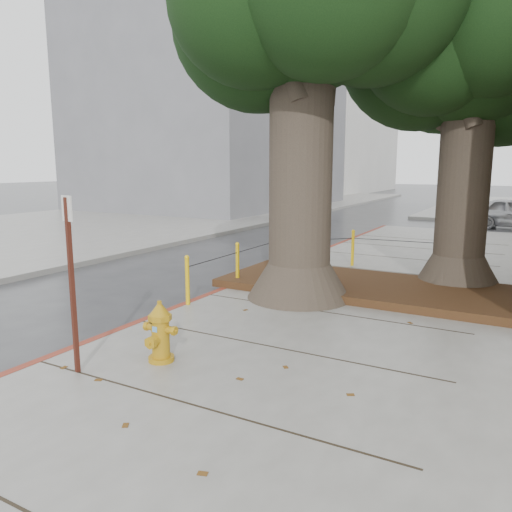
% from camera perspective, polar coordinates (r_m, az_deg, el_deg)
% --- Properties ---
extents(ground, '(140.00, 140.00, 0.00)m').
position_cam_1_polar(ground, '(7.60, -1.60, -10.73)').
color(ground, '#28282B').
rests_on(ground, ground).
extents(sidewalk_opposite, '(14.00, 60.00, 0.15)m').
position_cam_1_polar(sidewalk_opposite, '(24.02, -18.36, 3.45)').
color(sidewalk_opposite, slate).
rests_on(sidewalk_opposite, ground).
extents(curb_red, '(0.14, 26.00, 0.16)m').
position_cam_1_polar(curb_red, '(10.61, -3.98, -4.19)').
color(curb_red, maroon).
rests_on(curb_red, ground).
extents(planter_bed, '(6.40, 2.60, 0.16)m').
position_cam_1_polar(planter_bed, '(10.65, 13.49, -3.53)').
color(planter_bed, black).
rests_on(planter_bed, sidewalk_main).
extents(building_far_grey, '(12.00, 16.00, 12.00)m').
position_cam_1_polar(building_far_grey, '(33.87, -4.52, 15.83)').
color(building_far_grey, slate).
rests_on(building_far_grey, ground).
extents(building_far_white, '(12.00, 18.00, 15.00)m').
position_cam_1_polar(building_far_white, '(55.30, 7.44, 15.18)').
color(building_far_white, silver).
rests_on(building_far_white, ground).
extents(tree_near, '(4.50, 3.80, 7.68)m').
position_cam_1_polar(tree_near, '(9.97, 7.62, 25.71)').
color(tree_near, '#4C3F33').
rests_on(tree_near, sidewalk_main).
extents(tree_far, '(4.50, 3.80, 7.17)m').
position_cam_1_polar(tree_far, '(11.68, 25.42, 20.69)').
color(tree_far, '#4C3F33').
rests_on(tree_far, sidewalk_main).
extents(bollard_ring, '(3.79, 5.39, 0.95)m').
position_cam_1_polar(bollard_ring, '(11.58, 5.80, -0.01)').
color(bollard_ring, '#EAB80D').
rests_on(bollard_ring, sidewalk_main).
extents(fire_hydrant, '(0.44, 0.39, 0.83)m').
position_cam_1_polar(fire_hydrant, '(6.79, -10.90, -8.53)').
color(fire_hydrant, '#BF8A13').
rests_on(fire_hydrant, sidewalk_main).
extents(signpost, '(0.22, 0.07, 2.23)m').
position_cam_1_polar(signpost, '(6.50, -20.35, -2.02)').
color(signpost, '#471911').
rests_on(signpost, sidewalk_main).
extents(car_dark, '(2.43, 4.77, 1.32)m').
position_cam_1_polar(car_dark, '(30.50, -2.20, 6.43)').
color(car_dark, black).
rests_on(car_dark, ground).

